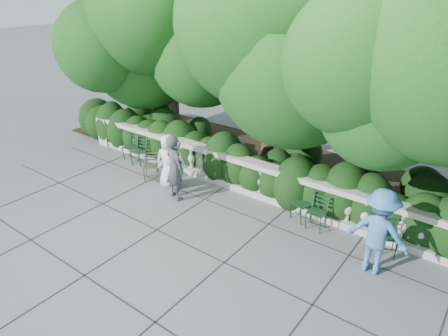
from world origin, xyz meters
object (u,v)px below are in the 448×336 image
Objects in this scene: person_businessman at (169,161)px; chair_f at (296,221)px; chair_b at (137,166)px; person_woman_grey at (175,168)px; person_casual_man at (176,166)px; chair_c at (163,173)px; chair_e at (384,257)px; person_older_blue at (378,232)px; chair_d at (312,231)px; chair_weathered at (151,182)px; chair_a at (128,161)px.

chair_f is at bearing 162.88° from person_businessman.
chair_b is 0.47× the size of person_woman_grey.
person_casual_man reaches higher than chair_b.
person_businessman is 0.32m from person_casual_man.
chair_c is 0.56× the size of person_casual_man.
chair_b is at bearing -35.47° from person_businessman.
person_woman_grey is (0.58, -0.38, 0.12)m from person_businessman.
chair_c is 6.65m from chair_e.
person_casual_man is 0.82× the size of person_older_blue.
chair_d is 1.66m from chair_e.
person_older_blue reaches higher than person_businessman.
chair_b is at bearing 174.64° from chair_c.
chair_e is at bearing -32.72° from chair_weathered.
chair_d is 3.84m from person_woman_grey.
person_woman_grey is at bearing -22.33° from chair_b.
chair_e is 0.47× the size of person_woman_grey.
person_older_blue is at bearing -37.66° from chair_weathered.
person_casual_man is (-3.93, -0.41, 0.75)m from chair_d.
chair_c and chair_weathered have the same top height.
chair_weathered is (0.12, -0.59, 0.00)m from chair_c.
person_businessman is at bearing -16.08° from chair_b.
chair_c is 0.54× the size of person_businessman.
chair_b is 0.54× the size of person_businessman.
chair_weathered is (-4.36, -0.65, 0.00)m from chair_f.
chair_f is 0.46× the size of person_older_blue.
chair_c is 1.00× the size of chair_d.
person_casual_man is at bearing -174.83° from chair_d.
chair_weathered is 0.46× the size of person_older_blue.
chair_e and chair_weathered have the same top height.
chair_c is 4.48m from chair_f.
person_businessman reaches higher than chair_f.
chair_weathered is at bearing -2.01° from person_older_blue.
chair_f is 3.39m from person_woman_grey.
person_casual_man is (2.58, -0.46, 0.75)m from chair_a.
chair_a is 8.17m from chair_e.
chair_b is 1.26m from chair_weathered.
chair_a is at bearing 165.98° from chair_b.
person_older_blue is (6.55, -0.63, 0.92)m from chair_c.
chair_b is at bearing -7.41° from chair_a.
chair_weathered is at bearing 18.94° from person_casual_man.
chair_e is at bearing -102.35° from person_older_blue.
person_older_blue reaches higher than chair_b.
person_casual_man is at bearing 146.00° from person_businessman.
chair_a is 2.73m from person_casual_man.
chair_f and chair_weathered have the same top height.
chair_c is at bearing 0.30° from chair_b.
chair_b is 0.46× the size of person_older_blue.
chair_c is at bearing -14.77° from person_woman_grey.
person_woman_grey is 5.21m from person_older_blue.
person_older_blue reaches higher than chair_weathered.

